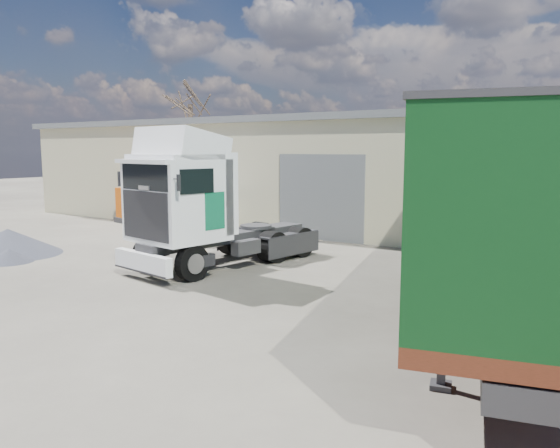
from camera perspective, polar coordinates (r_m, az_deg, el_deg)
The scene contains 8 objects.
ground at distance 13.93m, azimuth -8.22°, elevation -8.10°, with size 120.00×120.00×0.00m, color #292721.
warehouse at distance 30.03m, azimuth 2.97°, elevation 5.62°, with size 30.60×12.60×5.42m.
bare_tree at distance 40.52m, azimuth -9.40°, elevation 13.54°, with size 4.00×4.00×9.60m.
tractor_unit at distance 17.39m, azimuth -8.37°, elevation 1.39°, with size 3.62×6.98×4.47m.
box_trailer at distance 13.06m, azimuth 22.41°, elevation 2.40°, with size 5.68×13.62×4.43m.
panel_van at distance 23.98m, azimuth -8.90°, elevation 0.68°, with size 2.34×4.31×1.67m.
orange_skip at distance 29.09m, azimuth -14.07°, elevation 1.64°, with size 3.22×2.37×1.82m.
gravel_heap at distance 22.57m, azimuth -26.57°, elevation -1.64°, with size 5.06×4.47×0.90m.
Camera 1 is at (8.77, -10.13, 3.79)m, focal length 35.00 mm.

